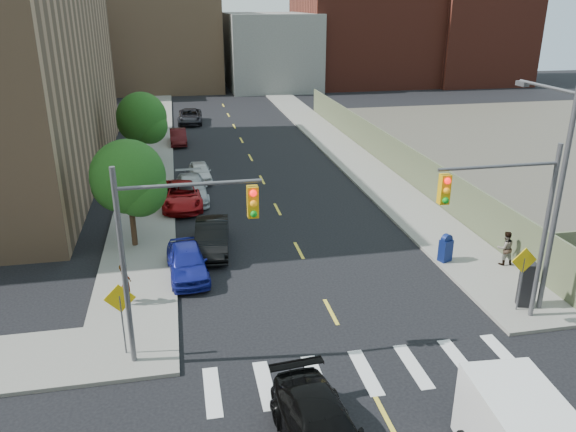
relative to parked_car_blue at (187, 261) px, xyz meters
name	(u,v)px	position (x,y,z in m)	size (l,w,h in m)	color
sidewalk_nw	(153,135)	(-2.25, 29.19, -0.64)	(3.50, 73.00, 0.15)	gray
sidewalk_ne	(317,128)	(13.25, 29.19, -0.64)	(3.50, 73.00, 0.15)	gray
fence_north	(384,149)	(15.10, 15.69, 0.53)	(0.12, 44.00, 2.50)	#6B6D4C
bg_bldg_west	(43,47)	(-16.50, 57.69, 5.28)	(14.00, 18.00, 12.00)	#592319
bg_bldg_midwest	(167,32)	(-0.50, 59.69, 6.78)	(14.00, 16.00, 15.00)	#8C6B4C
bg_bldg_center	(270,51)	(13.50, 57.69, 4.28)	(12.00, 16.00, 10.00)	gray
bg_bldg_east	(362,27)	(27.50, 59.69, 7.28)	(18.00, 18.00, 16.00)	#592319
bg_bldg_fareast	(470,19)	(43.50, 57.69, 8.28)	(14.00, 16.00, 18.00)	#592319
signal_nw	(170,239)	(-0.48, -6.31, 3.81)	(4.59, 0.30, 7.00)	#59595E
signal_ne	(511,213)	(11.48, -6.31, 3.81)	(4.59, 0.30, 7.00)	#59595E
streetlight_ne	(554,183)	(13.70, -5.41, 4.50)	(0.25, 3.70, 9.00)	#59595E
warn_sign_nw	(121,306)	(-2.30, -5.81, 1.28)	(1.06, 0.06, 2.83)	#59595E
warn_sign_ne	(523,268)	(12.70, -5.81, 1.28)	(1.06, 0.06, 2.83)	#59595E
warn_sign_midwest	(140,185)	(-2.30, 7.69, 1.28)	(1.06, 0.06, 2.83)	#59595E
tree_west_near	(128,181)	(-2.50, 3.74, 2.76)	(3.66, 3.64, 5.52)	#332114
tree_west_far	(142,120)	(-2.50, 18.74, 2.76)	(3.66, 3.64, 5.52)	#332114
parked_car_blue	(187,261)	(0.00, 0.00, 0.00)	(1.70, 4.22, 1.44)	navy
parked_car_black	(212,237)	(1.30, 2.51, 0.03)	(1.59, 4.55, 1.50)	black
parked_car_red	(182,195)	(0.00, 9.36, -0.01)	(2.34, 5.08, 1.41)	maroon
parked_car_silver	(191,189)	(0.56, 10.46, -0.01)	(1.98, 4.86, 1.41)	#A9ADB1
parked_car_white	(200,172)	(1.30, 14.43, -0.11)	(1.45, 3.60, 1.23)	silver
parked_car_maroon	(178,137)	(0.00, 25.28, -0.07)	(1.37, 3.93, 1.30)	#390B0C
parked_car_grey	(190,116)	(1.30, 34.00, -0.01)	(2.35, 5.09, 1.42)	black
black_sedan	(322,432)	(3.25, -11.48, -0.01)	(2.00, 4.92, 1.43)	black
mailbox	(446,248)	(11.92, -1.09, 0.09)	(0.67, 0.59, 1.36)	navy
payphone	(527,285)	(13.17, -5.57, 0.36)	(0.55, 0.45, 1.85)	black
pedestrian_west	(126,284)	(-2.46, -2.25, 0.30)	(0.63, 0.42, 1.74)	gray
pedestrian_east	(505,248)	(14.44, -1.96, 0.24)	(0.79, 0.62, 1.63)	gray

